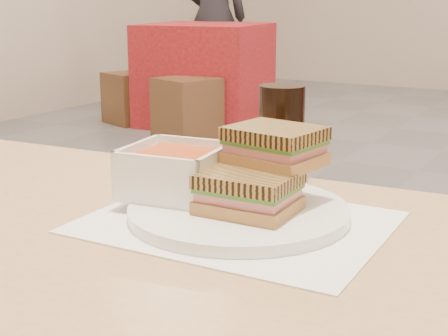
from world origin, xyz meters
The scene contains 11 objects.
main_table centered at (-0.06, -2.11, 0.64)m, with size 1.25×0.78×0.75m.
tray_liner centered at (0.03, -2.01, 0.75)m, with size 0.39×0.31×0.00m.
plate centered at (0.03, -1.99, 0.76)m, with size 0.30×0.30×0.02m.
soup_bowl centered at (-0.08, -1.99, 0.80)m, with size 0.15×0.15×0.07m.
panini_lower centered at (0.05, -2.00, 0.79)m, with size 0.12×0.10×0.05m.
panini_upper centered at (0.06, -1.94, 0.84)m, with size 0.13×0.11×0.05m.
cola_glass centered at (0.00, -1.80, 0.83)m, with size 0.07×0.07×0.16m.
bg_table_0 centered at (-2.46, 1.94, 0.41)m, with size 1.06×1.06×0.82m.
bg_chair_0l centered at (-3.00, 1.63, 0.21)m, with size 0.48×0.48×0.42m.
bg_chair_0r centered at (-2.27, 1.37, 0.22)m, with size 0.50×0.50×0.45m.
patron_a centered at (-2.79, 2.61, 0.85)m, with size 0.74×0.69×1.70m.
Camera 1 is at (0.43, -2.73, 1.04)m, focal length 52.87 mm.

